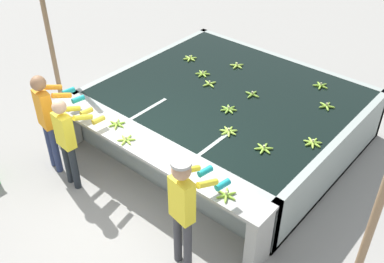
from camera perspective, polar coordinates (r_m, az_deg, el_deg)
name	(u,v)px	position (r m, az deg, el deg)	size (l,w,h in m)	color
ground_plane	(139,202)	(6.98, -6.71, -8.94)	(80.00, 80.00, 0.00)	gray
wash_tank	(229,115)	(7.99, 4.70, 2.08)	(4.16, 3.61, 0.94)	gray
work_ledge	(147,162)	(6.65, -5.70, -3.92)	(4.16, 0.45, 0.94)	#9E9E99
worker_0	(48,115)	(7.28, -17.87, 2.05)	(0.48, 0.74, 1.73)	navy
worker_1	(67,136)	(6.92, -15.53, -0.56)	(0.44, 0.72, 1.57)	#1E2328
worker_2	(184,204)	(5.39, -1.02, -9.22)	(0.48, 0.75, 1.75)	#38383D
banana_bunch_floating_0	(190,58)	(8.80, -0.26, 9.28)	(0.28, 0.27, 0.08)	#9EC642
banana_bunch_floating_1	(321,86)	(8.18, 16.02, 5.62)	(0.27, 0.28, 0.08)	#7FAD33
banana_bunch_floating_2	(252,94)	(7.68, 7.65, 4.70)	(0.28, 0.28, 0.08)	#75A333
banana_bunch_floating_3	(229,131)	(6.75, 4.67, 0.02)	(0.27, 0.28, 0.08)	#93BC3D
banana_bunch_floating_4	(209,84)	(7.93, 2.23, 6.07)	(0.28, 0.28, 0.08)	#93BC3D
banana_bunch_floating_5	(313,143)	(6.73, 15.08, -1.38)	(0.28, 0.28, 0.08)	#8CB738
banana_bunch_floating_6	(229,109)	(7.25, 4.67, 2.84)	(0.28, 0.28, 0.08)	#75A333
banana_bunch_floating_7	(237,66)	(8.57, 5.73, 8.34)	(0.28, 0.27, 0.08)	#9EC642
banana_bunch_floating_8	(203,74)	(8.25, 1.36, 7.34)	(0.27, 0.28, 0.08)	#7FAD33
banana_bunch_floating_9	(264,148)	(6.47, 9.10, -2.14)	(0.28, 0.28, 0.08)	#7FAD33
banana_bunch_floating_10	(326,106)	(7.63, 16.70, 3.12)	(0.28, 0.27, 0.08)	#7FAD33
banana_bunch_ledge_0	(117,124)	(6.97, -9.52, 0.94)	(0.28, 0.27, 0.08)	#7FAD33
banana_bunch_ledge_1	(226,195)	(5.68, 4.37, -8.04)	(0.28, 0.26, 0.08)	#7FAD33
banana_bunch_ledge_2	(126,140)	(6.62, -8.35, -1.04)	(0.28, 0.28, 0.08)	#93BC3D
knife_0	(179,166)	(6.11, -1.63, -4.37)	(0.31, 0.21, 0.02)	silver
knife_1	(64,105)	(7.64, -16.00, 3.25)	(0.34, 0.13, 0.02)	silver
support_post_left	(49,33)	(8.64, -17.73, 11.77)	(0.09, 0.09, 3.20)	#846647
support_post_right	(377,209)	(4.97, 22.49, -9.09)	(0.09, 0.09, 3.20)	#846647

